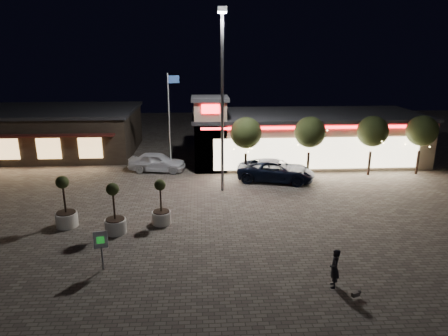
{
  "coord_description": "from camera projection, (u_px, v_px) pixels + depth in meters",
  "views": [
    {
      "loc": [
        0.49,
        -19.05,
        9.76
      ],
      "look_at": [
        2.0,
        6.0,
        2.27
      ],
      "focal_mm": 32.0,
      "sensor_mm": 36.0,
      "label": 1
    }
  ],
  "objects": [
    {
      "name": "ground",
      "position": [
        193.0,
        242.0,
        20.98
      ],
      "size": [
        90.0,
        90.0,
        0.0
      ],
      "primitive_type": "plane",
      "color": "#70675B",
      "rests_on": "ground"
    },
    {
      "name": "retail_building",
      "position": [
        300.0,
        136.0,
        36.03
      ],
      "size": [
        20.4,
        8.4,
        6.1
      ],
      "color": "tan",
      "rests_on": "ground"
    },
    {
      "name": "restaurant_building",
      "position": [
        51.0,
        131.0,
        38.66
      ],
      "size": [
        16.4,
        11.0,
        4.3
      ],
      "color": "#382D23",
      "rests_on": "ground"
    },
    {
      "name": "floodlight_pole",
      "position": [
        222.0,
        92.0,
        26.74
      ],
      "size": [
        0.6,
        0.4,
        12.38
      ],
      "color": "gray",
      "rests_on": "ground"
    },
    {
      "name": "flagpole",
      "position": [
        170.0,
        114.0,
        31.95
      ],
      "size": [
        0.95,
        0.1,
        8.0
      ],
      "color": "white",
      "rests_on": "ground"
    },
    {
      "name": "string_tree_a",
      "position": [
        246.0,
        133.0,
        30.72
      ],
      "size": [
        2.42,
        2.42,
        4.79
      ],
      "color": "#332319",
      "rests_on": "ground"
    },
    {
      "name": "string_tree_b",
      "position": [
        310.0,
        132.0,
        31.0
      ],
      "size": [
        2.42,
        2.42,
        4.79
      ],
      "color": "#332319",
      "rests_on": "ground"
    },
    {
      "name": "string_tree_c",
      "position": [
        373.0,
        132.0,
        31.29
      ],
      "size": [
        2.42,
        2.42,
        4.79
      ],
      "color": "#332319",
      "rests_on": "ground"
    },
    {
      "name": "string_tree_d",
      "position": [
        422.0,
        131.0,
        31.52
      ],
      "size": [
        2.42,
        2.42,
        4.79
      ],
      "color": "#332319",
      "rests_on": "ground"
    },
    {
      "name": "pickup_truck",
      "position": [
        276.0,
        171.0,
        30.64
      ],
      "size": [
        6.37,
        4.1,
        1.63
      ],
      "primitive_type": "imported",
      "rotation": [
        0.0,
        0.0,
        1.32
      ],
      "color": "black",
      "rests_on": "ground"
    },
    {
      "name": "white_sedan",
      "position": [
        157.0,
        162.0,
        33.05
      ],
      "size": [
        4.93,
        2.65,
        1.59
      ],
      "primitive_type": "imported",
      "rotation": [
        0.0,
        0.0,
        1.4
      ],
      "color": "white",
      "rests_on": "ground"
    },
    {
      "name": "pedestrian",
      "position": [
        335.0,
        268.0,
        16.85
      ],
      "size": [
        0.53,
        0.7,
        1.74
      ],
      "primitive_type": "imported",
      "rotation": [
        0.0,
        0.0,
        -1.76
      ],
      "color": "black",
      "rests_on": "ground"
    },
    {
      "name": "dog",
      "position": [
        357.0,
        293.0,
        16.2
      ],
      "size": [
        0.44,
        0.27,
        0.24
      ],
      "color": "#59514C",
      "rests_on": "ground"
    },
    {
      "name": "planter_left",
      "position": [
        66.0,
        211.0,
        22.66
      ],
      "size": [
        1.23,
        1.23,
        3.03
      ],
      "color": "white",
      "rests_on": "ground"
    },
    {
      "name": "planter_mid",
      "position": [
        115.0,
        218.0,
        21.86
      ],
      "size": [
        1.18,
        1.18,
        2.9
      ],
      "color": "white",
      "rests_on": "ground"
    },
    {
      "name": "planter_right",
      "position": [
        161.0,
        210.0,
        23.04
      ],
      "size": [
        1.1,
        1.1,
        2.7
      ],
      "color": "white",
      "rests_on": "ground"
    },
    {
      "name": "valet_sign",
      "position": [
        101.0,
        243.0,
        18.06
      ],
      "size": [
        0.63,
        0.17,
        1.91
      ],
      "color": "gray",
      "rests_on": "ground"
    }
  ]
}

